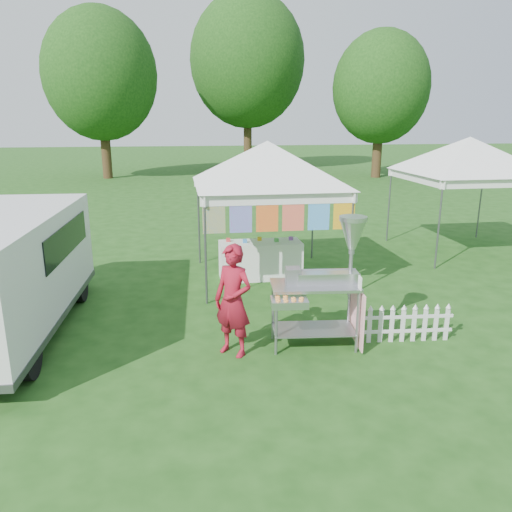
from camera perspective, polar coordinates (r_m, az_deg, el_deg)
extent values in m
plane|color=#1B4614|center=(8.01, 5.66, -10.10)|extent=(120.00, 120.00, 0.00)
cylinder|color=#59595E|center=(9.39, -5.78, 0.58)|extent=(0.04, 0.04, 2.10)
cylinder|color=#59595E|center=(9.94, 10.79, 1.22)|extent=(0.04, 0.04, 2.10)
cylinder|color=#59595E|center=(12.15, -6.55, 3.97)|extent=(0.04, 0.04, 2.10)
cylinder|color=#59595E|center=(12.59, 6.51, 4.37)|extent=(0.04, 0.04, 2.10)
cube|color=white|center=(9.37, 2.81, 6.55)|extent=(3.00, 0.03, 0.22)
cube|color=white|center=(12.14, 0.09, 8.60)|extent=(3.00, 0.03, 0.22)
pyramid|color=white|center=(10.66, 1.31, 13.04)|extent=(4.24, 4.24, 0.90)
cylinder|color=#59595E|center=(9.36, 2.82, 7.03)|extent=(3.00, 0.03, 0.03)
cube|color=yellow|center=(9.25, -4.84, 4.70)|extent=(0.42, 0.01, 0.70)
cube|color=#AF19A8|center=(9.30, -1.76, 4.80)|extent=(0.42, 0.01, 0.70)
cube|color=red|center=(9.37, 1.29, 4.89)|extent=(0.42, 0.01, 0.70)
cube|color=#D21A57|center=(9.47, 4.28, 4.96)|extent=(0.42, 0.01, 0.70)
cube|color=blue|center=(9.59, 7.20, 5.02)|extent=(0.42, 0.01, 0.70)
cube|color=orange|center=(9.74, 10.04, 5.06)|extent=(0.42, 0.01, 0.70)
cylinder|color=#59595E|center=(12.36, 20.17, 3.32)|extent=(0.04, 0.04, 2.10)
cylinder|color=#59595E|center=(14.87, 14.96, 5.64)|extent=(0.04, 0.04, 2.10)
cylinder|color=#59595E|center=(16.21, 24.24, 5.59)|extent=(0.04, 0.04, 2.10)
cube|color=white|center=(12.97, 26.12, 7.48)|extent=(3.00, 0.03, 0.22)
cube|color=white|center=(15.37, 20.13, 9.12)|extent=(3.00, 0.03, 0.22)
pyramid|color=white|center=(14.08, 23.31, 12.41)|extent=(4.24, 4.24, 0.90)
cylinder|color=#59595E|center=(12.96, 26.16, 7.83)|extent=(3.00, 0.03, 0.03)
cylinder|color=#332612|center=(31.29, -16.81, 12.12)|extent=(0.56, 0.56, 3.96)
ellipsoid|color=#2B601A|center=(31.35, -17.39, 19.18)|extent=(6.40, 6.40, 7.36)
cylinder|color=#332612|center=(35.34, -0.96, 13.77)|extent=(0.56, 0.56, 4.84)
ellipsoid|color=#2B601A|center=(35.52, -1.00, 21.42)|extent=(7.60, 7.60, 8.74)
cylinder|color=#332612|center=(31.37, 13.70, 11.93)|extent=(0.56, 0.56, 3.52)
ellipsoid|color=#2B601A|center=(31.38, 14.11, 18.21)|extent=(5.60, 5.60, 6.44)
cylinder|color=gray|center=(7.49, 2.32, -7.75)|extent=(0.05, 0.05, 0.99)
cylinder|color=gray|center=(7.70, 11.53, -7.41)|extent=(0.05, 0.05, 0.99)
cylinder|color=gray|center=(8.01, 1.94, -6.17)|extent=(0.05, 0.05, 0.99)
cylinder|color=gray|center=(8.20, 10.55, -5.90)|extent=(0.05, 0.05, 0.99)
cube|color=gray|center=(7.91, 6.58, -8.28)|extent=(1.32, 0.75, 0.02)
cube|color=#B7B7BC|center=(7.65, 6.75, -3.35)|extent=(1.39, 0.79, 0.04)
cube|color=#B7B7BC|center=(7.71, 8.16, -2.44)|extent=(0.96, 0.37, 0.17)
cube|color=gray|center=(7.61, 4.25, -2.25)|extent=(0.24, 0.26, 0.24)
cylinder|color=gray|center=(7.67, 10.87, 0.41)|extent=(0.06, 0.06, 0.99)
cone|color=#B7B7BC|center=(7.61, 10.97, 2.42)|extent=(0.44, 0.44, 0.44)
cylinder|color=#B7B7BC|center=(7.56, 11.06, 4.22)|extent=(0.46, 0.46, 0.07)
cube|color=#B7B7BC|center=(7.23, 3.82, -5.33)|extent=(0.56, 0.38, 0.11)
cube|color=#F4A5A9|center=(7.96, 11.45, -6.61)|extent=(0.10, 0.83, 0.90)
cube|color=white|center=(7.45, 11.80, -3.02)|extent=(0.03, 0.16, 0.20)
imported|color=maroon|center=(7.39, -2.63, -5.12)|extent=(0.74, 0.71, 1.70)
cube|color=#59595E|center=(9.16, -26.77, -6.18)|extent=(2.13, 4.86, 0.11)
cube|color=silver|center=(10.86, -23.44, -0.20)|extent=(1.83, 0.75, 0.85)
cube|color=black|center=(9.06, -20.77, 1.81)|extent=(0.14, 2.60, 0.52)
cube|color=black|center=(11.03, -23.31, 3.84)|extent=(1.61, 0.10, 0.52)
cylinder|color=black|center=(7.57, -24.69, -10.43)|extent=(0.24, 0.65, 0.64)
cylinder|color=black|center=(10.28, -19.56, -3.18)|extent=(0.24, 0.65, 0.64)
cube|color=silver|center=(8.15, 12.84, -7.83)|extent=(0.07, 0.03, 0.56)
cube|color=silver|center=(8.20, 14.05, -7.76)|extent=(0.07, 0.03, 0.56)
cube|color=silver|center=(8.26, 15.25, -7.68)|extent=(0.07, 0.03, 0.56)
cube|color=silver|center=(8.32, 16.43, -7.60)|extent=(0.07, 0.03, 0.56)
cube|color=silver|center=(8.38, 17.59, -7.51)|extent=(0.07, 0.03, 0.56)
cube|color=silver|center=(8.45, 18.73, -7.43)|extent=(0.07, 0.03, 0.56)
cube|color=silver|center=(8.52, 19.85, -7.34)|extent=(0.07, 0.03, 0.56)
cube|color=silver|center=(8.59, 20.96, -7.25)|extent=(0.07, 0.03, 0.56)
cube|color=silver|center=(8.39, 16.95, -8.18)|extent=(1.44, 0.14, 0.05)
cube|color=silver|center=(8.30, 17.08, -6.66)|extent=(1.44, 0.14, 0.05)
cube|color=white|center=(11.09, 0.50, -0.43)|extent=(1.80, 0.70, 0.82)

